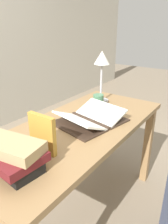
% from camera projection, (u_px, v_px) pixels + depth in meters
% --- Properties ---
extents(ground_plane, '(12.00, 12.00, 0.00)m').
position_uv_depth(ground_plane, '(78.00, 213.00, 1.70)').
color(ground_plane, gray).
extents(reading_desk, '(1.45, 0.63, 0.75)m').
position_uv_depth(reading_desk, '(77.00, 141.00, 1.45)').
color(reading_desk, '#937047').
rests_on(reading_desk, ground_plane).
extents(open_book, '(0.49, 0.43, 0.09)m').
position_uv_depth(open_book, '(90.00, 118.00, 1.45)').
color(open_book, '#38281E').
rests_on(open_book, reading_desk).
extents(book_stack_tall, '(0.23, 0.32, 0.14)m').
position_uv_depth(book_stack_tall, '(12.00, 155.00, 0.98)').
color(book_stack_tall, black).
rests_on(book_stack_tall, reading_desk).
extents(book_standing_upright, '(0.03, 0.17, 0.21)m').
position_uv_depth(book_standing_upright, '(42.00, 134.00, 1.09)').
color(book_standing_upright, '#BC8933').
rests_on(book_standing_upright, reading_desk).
extents(reading_lamp, '(0.13, 0.13, 0.41)m').
position_uv_depth(reading_lamp, '(102.00, 65.00, 1.73)').
color(reading_lamp, '#ADADB2').
rests_on(reading_lamp, reading_desk).
extents(coffee_mug, '(0.11, 0.08, 0.10)m').
position_uv_depth(coffee_mug, '(98.00, 101.00, 1.71)').
color(coffee_mug, '#4C7F5B').
rests_on(coffee_mug, reading_desk).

